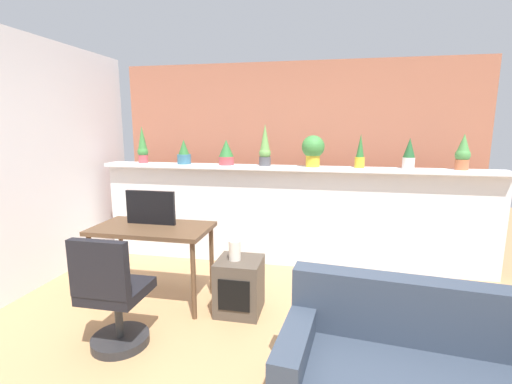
# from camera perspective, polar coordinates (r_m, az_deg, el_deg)

# --- Properties ---
(ground_plane) EXTENTS (12.00, 12.00, 0.00)m
(ground_plane) POSITION_cam_1_polar(r_m,az_deg,el_deg) (2.83, 0.27, -26.17)
(ground_plane) COLOR tan
(divider_wall) EXTENTS (4.67, 0.16, 1.18)m
(divider_wall) POSITION_cam_1_polar(r_m,az_deg,el_deg) (4.39, 5.35, -4.06)
(divider_wall) COLOR silver
(divider_wall) RESTS_ON ground
(plant_shelf) EXTENTS (4.67, 0.29, 0.04)m
(plant_shelf) POSITION_cam_1_polar(r_m,az_deg,el_deg) (4.24, 5.43, 3.81)
(plant_shelf) COLOR silver
(plant_shelf) RESTS_ON divider_wall
(brick_wall_behind) EXTENTS (4.67, 0.10, 2.50)m
(brick_wall_behind) POSITION_cam_1_polar(r_m,az_deg,el_deg) (4.87, 6.24, 5.25)
(brick_wall_behind) COLOR #AD664C
(brick_wall_behind) RESTS_ON ground
(potted_plant_0) EXTENTS (0.13, 0.13, 0.46)m
(potted_plant_0) POSITION_cam_1_polar(r_m,az_deg,el_deg) (4.83, -17.56, 6.95)
(potted_plant_0) COLOR #B7474C
(potted_plant_0) RESTS_ON plant_shelf
(potted_plant_1) EXTENTS (0.17, 0.17, 0.30)m
(potted_plant_1) POSITION_cam_1_polar(r_m,az_deg,el_deg) (4.56, -11.36, 6.03)
(potted_plant_1) COLOR #386B84
(potted_plant_1) RESTS_ON plant_shelf
(potted_plant_2) EXTENTS (0.18, 0.18, 0.30)m
(potted_plant_2) POSITION_cam_1_polar(r_m,az_deg,el_deg) (4.37, -4.74, 6.28)
(potted_plant_2) COLOR #B7474C
(potted_plant_2) RESTS_ON plant_shelf
(potted_plant_3) EXTENTS (0.14, 0.14, 0.49)m
(potted_plant_3) POSITION_cam_1_polar(r_m,az_deg,el_deg) (4.28, 1.43, 7.09)
(potted_plant_3) COLOR #4C4C51
(potted_plant_3) RESTS_ON plant_shelf
(potted_plant_4) EXTENTS (0.26, 0.26, 0.36)m
(potted_plant_4) POSITION_cam_1_polar(r_m,az_deg,el_deg) (4.21, 9.04, 6.75)
(potted_plant_4) COLOR gold
(potted_plant_4) RESTS_ON plant_shelf
(potted_plant_5) EXTENTS (0.11, 0.11, 0.38)m
(potted_plant_5) POSITION_cam_1_polar(r_m,az_deg,el_deg) (4.23, 16.19, 5.99)
(potted_plant_5) COLOR gold
(potted_plant_5) RESTS_ON plant_shelf
(potted_plant_6) EXTENTS (0.13, 0.13, 0.34)m
(potted_plant_6) POSITION_cam_1_polar(r_m,az_deg,el_deg) (4.30, 23.12, 5.62)
(potted_plant_6) COLOR silver
(potted_plant_6) RESTS_ON plant_shelf
(potted_plant_7) EXTENTS (0.15, 0.15, 0.38)m
(potted_plant_7) POSITION_cam_1_polar(r_m,az_deg,el_deg) (4.46, 29.99, 5.39)
(potted_plant_7) COLOR #C66B42
(potted_plant_7) RESTS_ON plant_shelf
(desk) EXTENTS (1.10, 0.60, 0.75)m
(desk) POSITION_cam_1_polar(r_m,az_deg,el_deg) (3.58, -16.11, -6.57)
(desk) COLOR brown
(desk) RESTS_ON ground
(tv_monitor) EXTENTS (0.49, 0.04, 0.33)m
(tv_monitor) POSITION_cam_1_polar(r_m,az_deg,el_deg) (3.61, -16.38, -2.38)
(tv_monitor) COLOR black
(tv_monitor) RESTS_ON desk
(office_chair) EXTENTS (0.44, 0.45, 0.91)m
(office_chair) POSITION_cam_1_polar(r_m,az_deg,el_deg) (3.02, -21.73, -15.85)
(office_chair) COLOR #262628
(office_chair) RESTS_ON ground
(side_cube_shelf) EXTENTS (0.40, 0.41, 0.50)m
(side_cube_shelf) POSITION_cam_1_polar(r_m,az_deg,el_deg) (3.39, -2.66, -14.66)
(side_cube_shelf) COLOR #4C4238
(side_cube_shelf) RESTS_ON ground
(vase_on_shelf) EXTENTS (0.11, 0.11, 0.18)m
(vase_on_shelf) POSITION_cam_1_polar(r_m,az_deg,el_deg) (3.27, -3.40, -9.22)
(vase_on_shelf) COLOR silver
(vase_on_shelf) RESTS_ON side_cube_shelf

